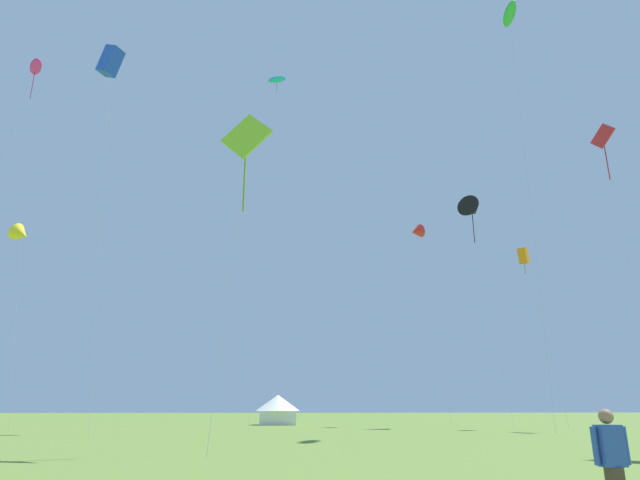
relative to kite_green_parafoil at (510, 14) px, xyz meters
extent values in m
ellipsoid|color=green|center=(0.00, 0.00, 0.06)|extent=(2.20, 3.57, 1.25)
cylinder|color=#B2B2B7|center=(-0.42, -0.36, -17.80)|extent=(0.87, 0.75, 35.72)
ellipsoid|color=#E02DA3|center=(-40.90, 2.03, -6.64)|extent=(2.11, 2.65, 0.78)
cylinder|color=#9D2072|center=(-40.90, 2.03, -8.41)|extent=(0.06, 0.06, 2.57)
cube|color=orange|center=(3.23, 9.12, -20.00)|extent=(1.32, 1.31, 1.67)
cylinder|color=#A75C11|center=(3.23, 9.12, -21.11)|extent=(0.05, 0.05, 1.37)
cylinder|color=#B2B2B7|center=(3.85, 8.07, -27.83)|extent=(1.27, 2.12, 15.67)
cone|color=red|center=(-4.72, 17.68, -15.00)|extent=(2.10, 2.00, 1.82)
cylinder|color=#B2B2B7|center=(-3.77, 16.56, -25.33)|extent=(1.92, 2.26, 20.66)
cone|color=yellow|center=(-43.19, 9.42, -19.08)|extent=(2.27, 2.05, 2.00)
cylinder|color=#B2B2B7|center=(-42.19, 8.96, -27.37)|extent=(2.01, 0.93, 16.59)
cube|color=blue|center=(-33.15, -3.06, -9.24)|extent=(2.03, 1.74, 2.36)
cylinder|color=#B2B2B7|center=(-32.08, -3.89, -22.45)|extent=(2.17, 1.68, 26.43)
cube|color=red|center=(12.16, 7.41, -7.68)|extent=(0.88, 3.09, 3.09)
cylinder|color=maroon|center=(12.16, 7.41, -10.46)|extent=(0.10, 0.10, 3.96)
cylinder|color=#B2B2B7|center=(12.10, 6.61, -21.67)|extent=(0.14, 1.63, 27.98)
ellipsoid|color=#1EB7CC|center=(-20.77, 8.30, -2.50)|extent=(2.00, 1.34, 0.71)
cylinder|color=teal|center=(-20.77, 8.30, -3.39)|extent=(0.04, 0.04, 1.08)
cylinder|color=#B2B2B7|center=(-21.51, 7.28, -19.08)|extent=(1.51, 2.07, 33.17)
cube|color=#99DB2D|center=(-22.16, -15.13, -21.35)|extent=(2.60, 1.21, 2.75)
cylinder|color=olive|center=(-22.16, -15.13, -23.64)|extent=(0.09, 0.09, 3.17)
cylinder|color=#B2B2B7|center=(-22.56, -16.19, -28.51)|extent=(0.82, 2.14, 14.32)
cone|color=black|center=(0.61, 14.34, -13.42)|extent=(3.43, 3.43, 2.74)
cylinder|color=black|center=(0.61, 14.34, -15.61)|extent=(0.08, 0.08, 3.10)
cylinder|color=#B2B2B7|center=(1.49, 13.73, -24.54)|extent=(1.77, 1.26, 22.24)
cube|color=#2D51AD|center=(-15.55, -30.59, -34.46)|extent=(0.38, 0.25, 0.60)
sphere|color=#9E7051|center=(-15.55, -30.59, -34.04)|extent=(0.22, 0.22, 0.22)
cylinder|color=#2D51AD|center=(-15.79, -30.59, -34.46)|extent=(0.09, 0.09, 0.55)
cylinder|color=#2D51AD|center=(-15.31, -30.59, -34.46)|extent=(0.09, 0.09, 0.55)
cube|color=white|center=(-19.75, 21.96, -34.95)|extent=(3.79, 3.79, 1.42)
cone|color=white|center=(-19.75, 21.96, -33.41)|extent=(4.74, 4.74, 1.66)
camera|label=1|loc=(-20.73, -38.92, -33.91)|focal=30.43mm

